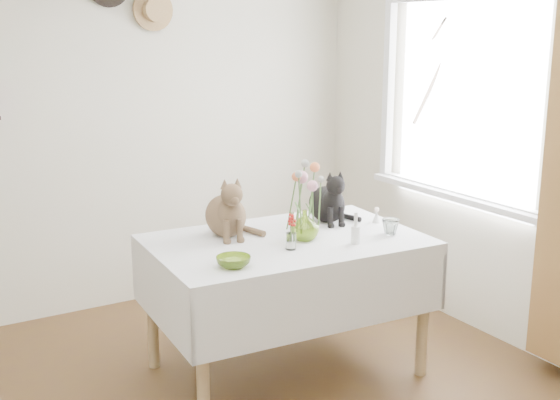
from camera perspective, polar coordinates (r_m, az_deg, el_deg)
room at (r=2.85m, az=-2.17°, el=0.01°), size 4.08×4.58×2.58m
window at (r=4.64m, az=14.68°, el=6.74°), size 0.12×1.52×1.32m
dining_table at (r=3.95m, az=0.50°, el=-5.89°), size 1.54×1.04×0.80m
tabby_cat at (r=3.91m, az=-4.46°, el=-0.39°), size 0.29×0.34×0.36m
black_cat at (r=4.20m, az=3.84°, el=0.45°), size 0.27×0.32×0.33m
flower_vase at (r=3.84m, az=2.01°, el=-2.05°), size 0.19×0.19×0.17m
green_bowl at (r=3.43m, az=-3.80°, el=-5.03°), size 0.18×0.18×0.05m
drinking_glass at (r=4.00m, az=8.96°, el=-2.16°), size 0.11×0.11×0.09m
candlestick at (r=3.80m, az=6.15°, el=-2.71°), size 0.05×0.05×0.17m
berry_jar at (r=3.67m, az=0.90°, el=-2.55°), size 0.06×0.06×0.22m
porcelain_figurine at (r=4.24m, az=7.84°, el=-1.28°), size 0.05×0.05×0.10m
flower_bouquet at (r=3.79m, az=1.98°, el=1.70°), size 0.17×0.13×0.39m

